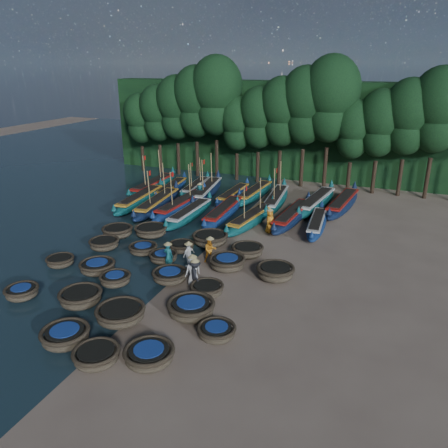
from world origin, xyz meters
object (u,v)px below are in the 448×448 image
at_px(coracle_2, 65,336).
at_px(coracle_9, 217,331).
at_px(coracle_8, 191,308).
at_px(long_boat_15, 276,200).
at_px(coracle_12, 115,279).
at_px(long_boat_5, 224,212).
at_px(long_boat_12, 207,191).
at_px(long_boat_1, 140,200).
at_px(long_boat_9, 153,186).
at_px(fisherman_5, 200,193).
at_px(coracle_22, 181,247).
at_px(coracle_15, 104,244).
at_px(coracle_20, 117,231).
at_px(long_boat_6, 252,219).
at_px(fisherman_4, 189,254).
at_px(coracle_16, 143,249).
at_px(fisherman_2, 210,249).
at_px(coracle_24, 247,250).
at_px(long_boat_7, 293,216).
at_px(coracle_3, 96,356).
at_px(coracle_11, 97,267).
at_px(long_boat_2, 157,204).
at_px(coracle_7, 120,314).
at_px(fisherman_1, 168,255).
at_px(fisherman_3, 195,273).
at_px(fisherman_6, 270,220).
at_px(coracle_14, 207,289).
at_px(long_boat_3, 181,205).
at_px(coracle_19, 275,272).
at_px(long_boat_4, 190,213).
at_px(coracle_13, 170,275).
at_px(coracle_21, 151,231).
at_px(long_boat_8, 317,224).
at_px(long_boat_16, 316,202).
at_px(coracle_4, 149,355).
at_px(long_boat_11, 196,187).
at_px(fisherman_0, 193,270).
at_px(long_boat_17, 343,204).
at_px(coracle_5, 22,292).
at_px(coracle_17, 163,257).
at_px(long_boat_13, 233,195).
at_px(long_boat_14, 255,193).
at_px(coracle_10, 60,261).
at_px(coracle_23, 210,239).

bearing_deg(coracle_2, coracle_9, 25.54).
xyz_separation_m(coracle_8, long_boat_15, (-0.84, 18.61, 0.11)).
bearing_deg(coracle_12, coracle_8, -14.32).
bearing_deg(long_boat_5, long_boat_12, 124.55).
xyz_separation_m(long_boat_1, long_boat_9, (-1.21, 4.27, 0.03)).
distance_m(long_boat_15, fisherman_5, 6.72).
relative_size(coracle_22, long_boat_9, 0.20).
height_order(coracle_15, coracle_20, coracle_20).
distance_m(long_boat_6, fisherman_4, 8.33).
height_order(coracle_16, fisherman_2, fisherman_2).
height_order(long_boat_1, long_boat_5, long_boat_1).
bearing_deg(fisherman_5, long_boat_1, -153.49).
relative_size(coracle_24, long_boat_7, 0.27).
height_order(coracle_3, coracle_20, coracle_20).
relative_size(coracle_11, fisherman_4, 1.40).
bearing_deg(long_boat_2, coracle_7, -71.89).
relative_size(fisherman_1, fisherman_3, 0.99).
relative_size(long_boat_7, fisherman_6, 4.43).
xyz_separation_m(coracle_9, coracle_14, (-1.97, 3.39, 0.02)).
xyz_separation_m(coracle_9, long_boat_3, (-9.54, 15.28, 0.24)).
distance_m(coracle_12, coracle_16, 4.36).
distance_m(coracle_19, long_boat_15, 13.76).
relative_size(long_boat_7, fisherman_1, 4.64).
height_order(long_boat_4, long_boat_6, long_boat_6).
xyz_separation_m(coracle_11, coracle_16, (1.03, 3.41, -0.06)).
xyz_separation_m(coracle_13, coracle_21, (-4.53, 5.57, 0.07)).
relative_size(coracle_21, long_boat_15, 0.30).
distance_m(long_boat_3, long_boat_8, 11.21).
distance_m(long_boat_8, long_boat_16, 5.01).
height_order(coracle_2, coracle_4, coracle_2).
relative_size(long_boat_11, fisherman_6, 3.82).
height_order(coracle_13, fisherman_0, fisherman_0).
bearing_deg(long_boat_17, long_boat_5, -139.48).
distance_m(coracle_5, coracle_8, 9.22).
bearing_deg(coracle_17, long_boat_13, 92.42).
bearing_deg(fisherman_3, fisherman_5, -14.10).
height_order(coracle_12, long_boat_4, long_boat_4).
distance_m(long_boat_6, long_boat_11, 10.30).
xyz_separation_m(long_boat_4, long_boat_14, (3.02, 7.26, 0.02)).
distance_m(coracle_16, long_boat_2, 8.93).
relative_size(long_boat_8, fisherman_1, 3.90).
height_order(coracle_20, long_boat_12, long_boat_12).
distance_m(long_boat_4, fisherman_3, 11.24).
relative_size(coracle_17, fisherman_5, 1.08).
distance_m(coracle_16, fisherman_2, 4.60).
distance_m(coracle_16, coracle_17, 1.96).
bearing_deg(coracle_4, fisherman_5, 109.27).
height_order(coracle_10, fisherman_0, fisherman_0).
bearing_deg(coracle_23, long_boat_1, 147.83).
relative_size(coracle_23, long_boat_7, 0.28).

